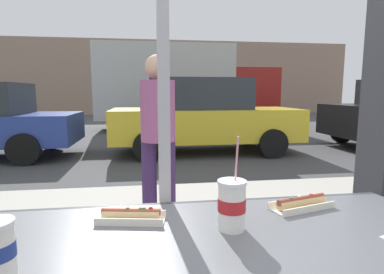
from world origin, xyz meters
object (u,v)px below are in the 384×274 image
at_px(hotdog_tray_near, 131,215).
at_px(soda_cup_right, 232,204).
at_px(hotdog_tray_far, 301,203).
at_px(box_truck, 182,86).
at_px(parked_car_yellow, 203,116).
at_px(pedestrian, 158,131).

bearing_deg(hotdog_tray_near, soda_cup_right, -18.27).
relative_size(hotdog_tray_far, box_truck, 0.04).
bearing_deg(parked_car_yellow, hotdog_tray_near, -102.57).
height_order(soda_cup_right, box_truck, box_truck).
bearing_deg(box_truck, soda_cup_right, -95.39).
bearing_deg(hotdog_tray_near, hotdog_tray_far, 2.96).
bearing_deg(pedestrian, parked_car_yellow, 74.53).
bearing_deg(soda_cup_right, hotdog_tray_far, 24.13).
relative_size(soda_cup_right, box_truck, 0.05).
xyz_separation_m(hotdog_tray_near, pedestrian, (0.16, 1.76, 0.10)).
bearing_deg(hotdog_tray_far, soda_cup_right, -155.87).
bearing_deg(hotdog_tray_far, box_truck, 86.30).
bearing_deg(box_truck, pedestrian, -97.66).
height_order(hotdog_tray_near, pedestrian, pedestrian).
height_order(soda_cup_right, hotdog_tray_far, soda_cup_right).
height_order(soda_cup_right, pedestrian, pedestrian).
distance_m(hotdog_tray_near, hotdog_tray_far, 0.69).
bearing_deg(parked_car_yellow, hotdog_tray_far, -96.32).
distance_m(hotdog_tray_near, box_truck, 11.06).
distance_m(hotdog_tray_far, parked_car_yellow, 6.11).
bearing_deg(parked_car_yellow, pedestrian, -105.47).
relative_size(soda_cup_right, parked_car_yellow, 0.08).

